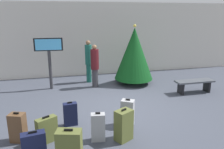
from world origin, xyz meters
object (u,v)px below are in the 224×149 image
object	(u,v)px
waiting_bench	(194,84)
suitcase_4	(69,149)
suitcase_7	(18,128)
traveller_0	(89,60)
traveller_1	(95,65)
suitcase_3	(70,114)
suitcase_0	(124,125)
flight_info_kiosk	(49,53)
suitcase_5	(98,127)
suitcase_1	(47,130)
holiday_tree	(134,54)
suitcase_2	(34,146)
suitcase_6	(128,113)

from	to	relation	value
waiting_bench	suitcase_4	world-z (taller)	suitcase_4
suitcase_7	traveller_0	bearing A→B (deg)	62.24
traveller_1	suitcase_3	world-z (taller)	traveller_1
suitcase_0	suitcase_3	size ratio (longest dim) A/B	1.19
flight_info_kiosk	suitcase_7	distance (m)	3.91
traveller_0	suitcase_5	world-z (taller)	traveller_0
suitcase_1	suitcase_7	bearing A→B (deg)	162.95
holiday_tree	suitcase_7	world-z (taller)	holiday_tree
waiting_bench	suitcase_5	world-z (taller)	suitcase_5
holiday_tree	suitcase_7	size ratio (longest dim) A/B	3.41
holiday_tree	suitcase_2	bearing A→B (deg)	-129.62
suitcase_3	suitcase_7	xyz separation A→B (m)	(-1.22, -0.50, 0.03)
holiday_tree	flight_info_kiosk	size ratio (longest dim) A/B	1.23
holiday_tree	flight_info_kiosk	bearing A→B (deg)	178.54
traveller_0	suitcase_2	size ratio (longest dim) A/B	2.91
suitcase_1	suitcase_7	xyz separation A→B (m)	(-0.65, 0.20, 0.04)
flight_info_kiosk	suitcase_7	world-z (taller)	flight_info_kiosk
suitcase_1	suitcase_4	bearing A→B (deg)	-65.19
traveller_1	suitcase_4	distance (m)	4.91
waiting_bench	suitcase_1	bearing A→B (deg)	-157.57
traveller_0	suitcase_0	distance (m)	4.82
suitcase_1	suitcase_3	bearing A→B (deg)	50.63
suitcase_1	suitcase_3	size ratio (longest dim) A/B	0.98
suitcase_1	suitcase_6	world-z (taller)	suitcase_6
traveller_1	suitcase_1	distance (m)	4.15
traveller_1	suitcase_5	xyz separation A→B (m)	(-0.59, -3.93, -0.57)
suitcase_1	suitcase_6	distance (m)	2.07
holiday_tree	suitcase_7	distance (m)	5.51
holiday_tree	suitcase_4	size ratio (longest dim) A/B	3.06
traveller_0	suitcase_1	bearing A→B (deg)	-109.64
waiting_bench	suitcase_1	xyz separation A→B (m)	(-5.23, -2.16, -0.05)
suitcase_6	suitcase_7	bearing A→B (deg)	-177.04
traveller_0	suitcase_0	world-z (taller)	traveller_0
flight_info_kiosk	suitcase_6	bearing A→B (deg)	-60.34
suitcase_1	suitcase_7	distance (m)	0.68
suitcase_1	suitcase_5	xyz separation A→B (m)	(1.15, -0.21, 0.03)
waiting_bench	suitcase_2	bearing A→B (deg)	-153.40
holiday_tree	flight_info_kiosk	world-z (taller)	holiday_tree
traveller_0	suitcase_6	xyz separation A→B (m)	(0.45, -4.11, -0.62)
holiday_tree	suitcase_6	bearing A→B (deg)	-111.40
flight_info_kiosk	suitcase_2	world-z (taller)	flight_info_kiosk
suitcase_1	suitcase_7	world-z (taller)	suitcase_7
suitcase_0	suitcase_2	size ratio (longest dim) A/B	1.27
suitcase_0	suitcase_4	bearing A→B (deg)	-152.47
holiday_tree	suitcase_3	size ratio (longest dim) A/B	3.73
suitcase_7	traveller_1	bearing A→B (deg)	55.90
suitcase_4	suitcase_1	bearing A→B (deg)	114.81
traveller_0	suitcase_5	xyz separation A→B (m)	(-0.44, -4.66, -0.63)
suitcase_7	suitcase_6	bearing A→B (deg)	2.96
flight_info_kiosk	suitcase_0	size ratio (longest dim) A/B	2.55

